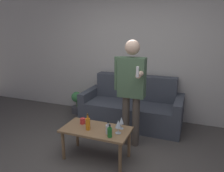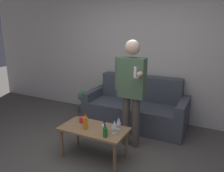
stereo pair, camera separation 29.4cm
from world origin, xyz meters
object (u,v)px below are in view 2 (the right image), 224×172
(couch, at_px, (136,108))
(person_standing_front, at_px, (131,86))
(bottle_orange, at_px, (85,123))
(coffee_table, at_px, (94,132))

(couch, relative_size, person_standing_front, 1.14)
(couch, relative_size, bottle_orange, 8.26)
(person_standing_front, bearing_deg, coffee_table, -121.80)
(coffee_table, height_order, person_standing_front, person_standing_front)
(person_standing_front, bearing_deg, bottle_orange, -125.11)
(couch, xyz_separation_m, bottle_orange, (-0.22, -1.39, 0.22))
(bottle_orange, height_order, person_standing_front, person_standing_front)
(couch, distance_m, coffee_table, 1.33)
(coffee_table, distance_m, person_standing_front, 0.85)
(coffee_table, relative_size, person_standing_front, 0.57)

